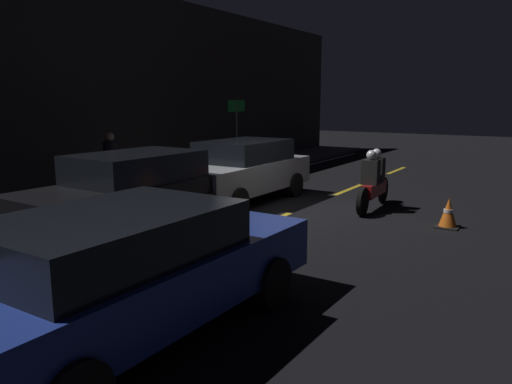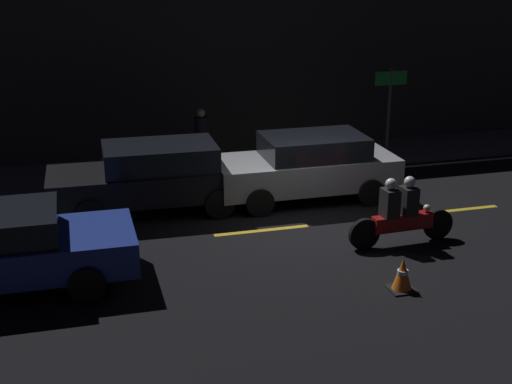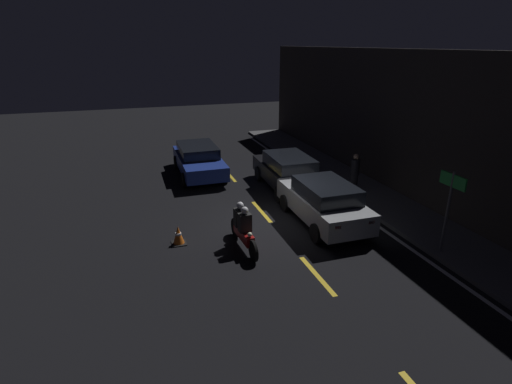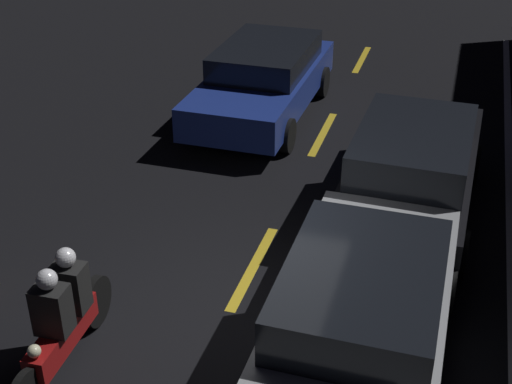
# 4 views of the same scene
# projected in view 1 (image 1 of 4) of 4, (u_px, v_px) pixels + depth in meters

# --- Properties ---
(ground_plane) EXTENTS (56.00, 56.00, 0.00)m
(ground_plane) POSITION_uv_depth(u_px,v_px,m) (290.00, 213.00, 11.05)
(ground_plane) COLOR black
(raised_curb) EXTENTS (28.00, 2.21, 0.13)m
(raised_curb) POSITION_uv_depth(u_px,v_px,m) (137.00, 190.00, 13.48)
(raised_curb) COLOR #4C4C4F
(raised_curb) RESTS_ON ground
(building_front) EXTENTS (28.00, 0.30, 5.59)m
(building_front) POSITION_uv_depth(u_px,v_px,m) (100.00, 88.00, 13.64)
(building_front) COLOR #2D2826
(building_front) RESTS_ON ground
(lane_dash_b) EXTENTS (2.00, 0.14, 0.01)m
(lane_dash_b) POSITION_uv_depth(u_px,v_px,m) (89.00, 293.00, 6.46)
(lane_dash_b) COLOR gold
(lane_dash_b) RESTS_ON ground
(lane_dash_c) EXTENTS (2.00, 0.14, 0.01)m
(lane_dash_c) POSITION_uv_depth(u_px,v_px,m) (267.00, 222.00, 10.21)
(lane_dash_c) COLOR gold
(lane_dash_c) RESTS_ON ground
(lane_dash_d) EXTENTS (2.00, 0.14, 0.01)m
(lane_dash_d) POSITION_uv_depth(u_px,v_px,m) (349.00, 189.00, 13.96)
(lane_dash_d) COLOR gold
(lane_dash_d) RESTS_ON ground
(lane_dash_e) EXTENTS (2.00, 0.14, 0.01)m
(lane_dash_e) POSITION_uv_depth(u_px,v_px,m) (396.00, 170.00, 17.71)
(lane_dash_e) COLOR gold
(lane_dash_e) RESTS_ON ground
(lane_solid_kerb) EXTENTS (25.20, 0.14, 0.01)m
(lane_solid_kerb) POSITION_uv_depth(u_px,v_px,m) (175.00, 198.00, 12.78)
(lane_solid_kerb) COLOR silver
(lane_solid_kerb) RESTS_ON ground
(sedan_blue) EXTENTS (4.59, 1.99, 1.39)m
(sedan_blue) POSITION_uv_depth(u_px,v_px,m) (126.00, 269.00, 5.17)
(sedan_blue) COLOR navy
(sedan_blue) RESTS_ON ground
(van_black) EXTENTS (4.45, 1.96, 1.49)m
(van_black) POSITION_uv_depth(u_px,v_px,m) (131.00, 190.00, 9.41)
(van_black) COLOR black
(van_black) RESTS_ON ground
(hatchback_silver) EXTENTS (4.18, 1.89, 1.49)m
(hatchback_silver) POSITION_uv_depth(u_px,v_px,m) (241.00, 170.00, 12.23)
(hatchback_silver) COLOR #9EA0A5
(hatchback_silver) RESTS_ON ground
(motorcycle) EXTENTS (2.24, 0.39, 1.38)m
(motorcycle) POSITION_uv_depth(u_px,v_px,m) (373.00, 181.00, 11.34)
(motorcycle) COLOR black
(motorcycle) RESTS_ON ground
(traffic_cone_near) EXTENTS (0.44, 0.44, 0.59)m
(traffic_cone_near) POSITION_uv_depth(u_px,v_px,m) (448.00, 213.00, 9.76)
(traffic_cone_near) COLOR black
(traffic_cone_near) RESTS_ON ground
(pedestrian) EXTENTS (0.34, 0.34, 1.59)m
(pedestrian) POSITION_uv_depth(u_px,v_px,m) (111.00, 166.00, 11.82)
(pedestrian) COLOR black
(pedestrian) RESTS_ON raised_curb
(shop_sign) EXTENTS (0.90, 0.08, 2.40)m
(shop_sign) POSITION_uv_depth(u_px,v_px,m) (236.00, 121.00, 15.77)
(shop_sign) COLOR #4C4C51
(shop_sign) RESTS_ON raised_curb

